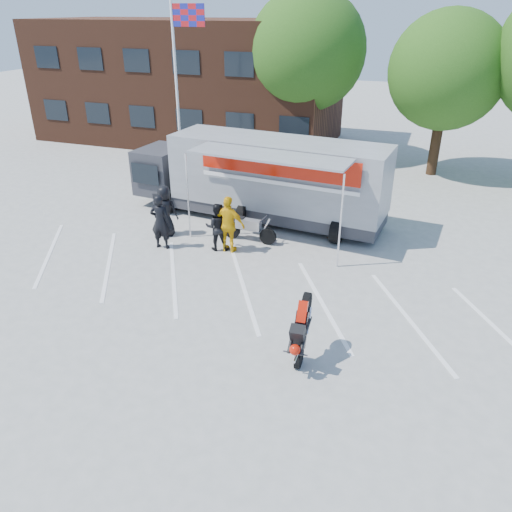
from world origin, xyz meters
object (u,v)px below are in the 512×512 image
Objects in this scene: spectator_leather_a at (165,211)px; spectator_leather_b at (160,222)px; tree_mid at (447,71)px; parked_motorcycle at (250,241)px; flagpole at (181,71)px; stunt_bike_rider at (303,351)px; transporter_truck at (265,219)px; spectator_leather_c at (217,227)px; spectator_hivis at (229,225)px; tree_left at (307,51)px.

spectator_leather_a is 1.09m from spectator_leather_b.
parked_motorcycle is at bearing -118.56° from tree_mid.
flagpole reaches higher than spectator_leather_a.
tree_mid reaches higher than stunt_bike_rider.
flagpole reaches higher than transporter_truck.
spectator_leather_a is 1.12× the size of spectator_leather_c.
flagpole is 15.30m from stunt_bike_rider.
transporter_truck is at bearing -33.96° from flagpole.
spectator_hivis reaches higher than spectator_leather_b.
tree_mid reaches higher than spectator_leather_b.
flagpole reaches higher than spectator_hivis.
spectator_leather_a is (-3.11, -0.52, 0.94)m from parked_motorcycle.
tree_left is 14.12m from spectator_leather_b.
spectator_leather_c is (4.59, -6.73, -4.21)m from flagpole.
spectator_leather_a is (2.30, -6.24, -4.11)m from flagpole.
stunt_bike_rider is 0.96× the size of spectator_leather_a.
spectator_hivis is (-0.22, -3.22, 1.00)m from transporter_truck.
parked_motorcycle is 3.27m from spectator_leather_b.
spectator_leather_b is at bearing -96.68° from tree_left.
transporter_truck is 2.19m from parked_motorcycle.
stunt_bike_rider is 7.52m from spectator_leather_b.
flagpole is at bearing 151.28° from transporter_truck.
transporter_truck is at bearing 112.30° from stunt_bike_rider.
tree_mid is 11.54m from transporter_truck.
stunt_bike_rider is (-2.33, -16.36, -4.94)m from tree_mid.
spectator_leather_b is (0.39, -1.02, 0.03)m from spectator_leather_a.
stunt_bike_rider is at bearing -74.93° from tree_left.
flagpole is 0.93× the size of tree_left.
tree_left is 1.13× the size of tree_mid.
tree_left is 13.03m from parked_motorcycle.
stunt_bike_rider is 6.39m from spectator_leather_c.
flagpole is 4.44× the size of stunt_bike_rider.
tree_mid reaches higher than spectator_leather_c.
parked_motorcycle is at bearing -84.34° from tree_left.
spectator_hivis is at bearing 160.29° from spectator_leather_a.
tree_left is 18.82m from stunt_bike_rider.
tree_left reaches higher than parked_motorcycle.
spectator_leather_b is at bearing 143.88° from stunt_bike_rider.
flagpole is 12.31m from tree_mid.
tree_left is 4.58× the size of spectator_leather_a.
tree_left is at bearing -102.77° from spectator_leather_b.
spectator_leather_a is 2.79m from spectator_hivis.
spectator_leather_c is (2.29, -0.49, -0.10)m from spectator_leather_a.
spectator_leather_c is at bearing 130.30° from stunt_bike_rider.
tree_mid is 3.84× the size of spectator_hivis.
tree_left is at bearing 9.67° from parked_motorcycle.
flagpole is 4.73× the size of spectator_leather_c.
spectator_leather_b reaches higher than spectator_leather_c.
spectator_leather_a reaches higher than stunt_bike_rider.
tree_mid reaches higher than spectator_hivis.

